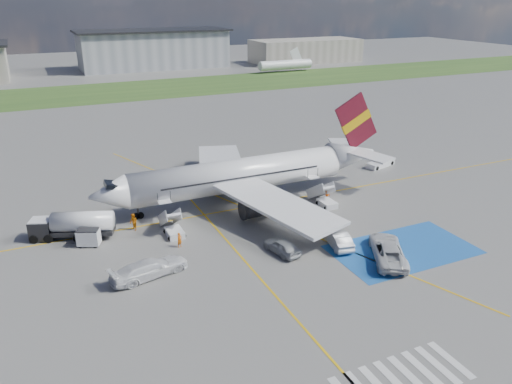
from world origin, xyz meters
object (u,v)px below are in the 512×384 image
belt_loader (381,164)px  van_white_a (388,247)px  car_silver_a (282,246)px  van_white_b (149,266)px  gpu_cart (89,238)px  fuel_tanker (73,227)px  car_silver_b (338,239)px  airliner (249,173)px

belt_loader → van_white_a: (-16.48, -22.30, 0.72)m
car_silver_a → van_white_b: (-12.63, 1.06, 0.32)m
gpu_cart → van_white_b: bearing=-40.0°
van_white_a → gpu_cart: bearing=-1.0°
belt_loader → car_silver_a: (-25.11, -17.25, 0.34)m
gpu_cart → van_white_b: size_ratio=0.46×
van_white_a → van_white_b: bearing=12.6°
van_white_b → van_white_a: bearing=-118.4°
fuel_tanker → van_white_a: (26.52, -16.85, -0.08)m
belt_loader → car_silver_a: bearing=-162.0°
gpu_cart → van_white_a: bearing=-5.9°
fuel_tanker → belt_loader: size_ratio=1.58×
car_silver_a → car_silver_b: bearing=158.4°
fuel_tanker → car_silver_a: (17.89, -11.81, -0.46)m
car_silver_b → van_white_a: van_white_a is taller
airliner → fuel_tanker: bearing=-174.9°
belt_loader → gpu_cart: bearing=174.2°
gpu_cart → car_silver_a: gpu_cart is taller
airliner → van_white_a: airliner is taller
belt_loader → car_silver_b: (-19.42, -18.24, 0.40)m
fuel_tanker → gpu_cart: fuel_tanker is taller
car_silver_a → van_white_b: 12.68m
car_silver_a → van_white_a: 10.00m
gpu_cart → fuel_tanker: bearing=139.0°
belt_loader → van_white_b: van_white_b is taller
fuel_tanker → van_white_b: 11.96m
gpu_cart → van_white_b: van_white_b is taller
car_silver_a → car_silver_b: (5.69, -0.99, 0.06)m
gpu_cart → belt_loader: (41.84, 7.90, -0.41)m
car_silver_b → van_white_a: (2.94, -4.06, 0.32)m
fuel_tanker → airliner: bearing=25.8°
gpu_cart → airliner: bearing=36.2°
airliner → belt_loader: (22.51, 3.62, -3.01)m
car_silver_a → van_white_a: (8.63, -5.04, 0.38)m
car_silver_b → belt_loader: bearing=-125.6°
gpu_cart → car_silver_b: gpu_cart is taller
fuel_tanker → van_white_a: 31.42m
airliner → van_white_a: size_ratio=6.23×
fuel_tanker → belt_loader: 43.35m
car_silver_b → van_white_b: van_white_b is taller
van_white_a → van_white_b: (-21.26, 6.11, -0.06)m
airliner → car_silver_b: 15.17m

